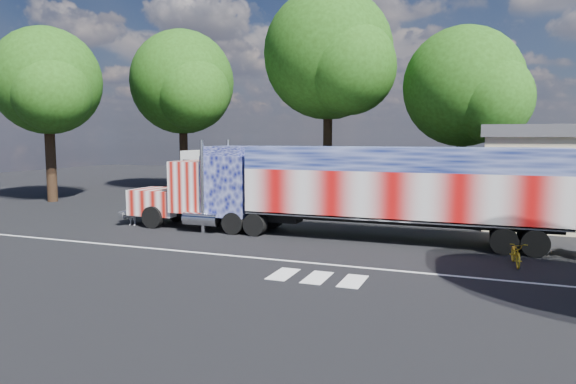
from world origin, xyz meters
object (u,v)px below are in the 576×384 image
(tree_nw_a, at_px, (183,83))
(woman, at_px, (132,211))
(tree_ne_a, at_px, (465,87))
(bicycle, at_px, (516,253))
(coach_bus, at_px, (276,179))
(semi_truck, at_px, (340,188))
(tree_n_mid, at_px, (330,55))
(tree_w_a, at_px, (48,82))

(tree_nw_a, bearing_deg, woman, -66.81)
(woman, relative_size, tree_ne_a, 0.12)
(bicycle, bearing_deg, tree_ne_a, 91.98)
(coach_bus, relative_size, bicycle, 7.67)
(woman, xyz_separation_m, bicycle, (18.28, -2.05, -0.33))
(tree_nw_a, bearing_deg, semi_truck, -40.61)
(coach_bus, distance_m, tree_n_mid, 11.82)
(tree_ne_a, bearing_deg, semi_truck, -107.01)
(semi_truck, xyz_separation_m, coach_bus, (-6.50, 8.10, -0.39))
(bicycle, bearing_deg, woman, 167.54)
(bicycle, bearing_deg, tree_nw_a, 138.10)
(tree_w_a, height_order, tree_ne_a, tree_w_a)
(coach_bus, xyz_separation_m, tree_nw_a, (-11.40, 7.25, 7.25))
(woman, height_order, tree_nw_a, tree_nw_a)
(coach_bus, height_order, tree_ne_a, tree_ne_a)
(semi_truck, height_order, woman, semi_truck)
(semi_truck, xyz_separation_m, tree_w_a, (-22.61, 5.39, 6.16))
(tree_w_a, xyz_separation_m, tree_n_mid, (17.48, 10.36, 2.36))
(semi_truck, xyz_separation_m, bicycle, (7.31, -2.86, -1.86))
(woman, bearing_deg, tree_w_a, 147.92)
(woman, distance_m, tree_nw_a, 19.48)
(coach_bus, height_order, woman, coach_bus)
(bicycle, height_order, tree_w_a, tree_w_a)
(semi_truck, relative_size, tree_nw_a, 1.54)
(coach_bus, relative_size, tree_w_a, 1.04)
(semi_truck, height_order, tree_nw_a, tree_nw_a)
(tree_nw_a, height_order, tree_ne_a, tree_nw_a)
(tree_ne_a, bearing_deg, tree_n_mid, 178.17)
(semi_truck, height_order, tree_ne_a, tree_ne_a)
(coach_bus, distance_m, bicycle, 17.69)
(semi_truck, distance_m, tree_n_mid, 18.63)
(tree_n_mid, bearing_deg, woman, -109.43)
(woman, bearing_deg, tree_nw_a, 109.15)
(tree_w_a, distance_m, tree_nw_a, 11.04)
(woman, bearing_deg, coach_bus, 59.26)
(tree_n_mid, bearing_deg, bicycle, -56.25)
(coach_bus, bearing_deg, tree_n_mid, 79.92)
(coach_bus, relative_size, tree_n_mid, 0.80)
(coach_bus, distance_m, woman, 10.04)
(coach_bus, relative_size, tree_nw_a, 0.93)
(semi_truck, relative_size, tree_n_mid, 1.32)
(tree_nw_a, bearing_deg, bicycle, -35.84)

